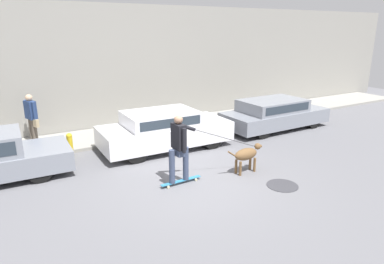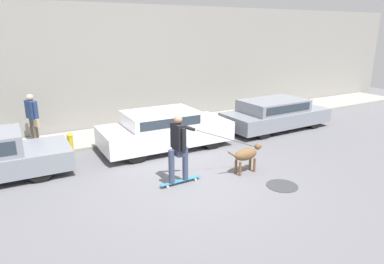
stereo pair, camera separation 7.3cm
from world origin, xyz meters
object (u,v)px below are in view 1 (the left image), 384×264
object	(u,v)px
parked_car_2	(274,114)
pedestrian_with_bag	(32,116)
dog	(247,155)
fire_hydrant	(70,144)
parked_car_1	(165,130)
skateboarder	(179,146)

from	to	relation	value
parked_car_2	pedestrian_with_bag	size ratio (longest dim) A/B	2.65
dog	fire_hydrant	xyz separation A→B (m)	(-3.88, 3.64, -0.12)
parked_car_2	dog	size ratio (longest dim) A/B	3.69
fire_hydrant	dog	bearing A→B (deg)	-43.16
parked_car_2	fire_hydrant	bearing A→B (deg)	173.10
dog	pedestrian_with_bag	distance (m)	7.11
pedestrian_with_bag	parked_car_2	bearing A→B (deg)	145.05
dog	fire_hydrant	distance (m)	5.32
parked_car_1	parked_car_2	size ratio (longest dim) A/B	0.98
pedestrian_with_bag	dog	bearing A→B (deg)	112.85
skateboarder	fire_hydrant	bearing A→B (deg)	117.81
dog	pedestrian_with_bag	xyz separation A→B (m)	(-4.70, 5.31, 0.49)
parked_car_2	skateboarder	xyz separation A→B (m)	(-5.57, -2.63, 0.43)
fire_hydrant	pedestrian_with_bag	bearing A→B (deg)	116.19
parked_car_1	fire_hydrant	world-z (taller)	parked_car_1
parked_car_2	dog	bearing A→B (deg)	-143.01
skateboarder	pedestrian_with_bag	xyz separation A→B (m)	(-2.79, 5.07, -0.02)
dog	fire_hydrant	world-z (taller)	dog
parked_car_1	parked_car_2	world-z (taller)	parked_car_1
parked_car_1	skateboarder	xyz separation A→B (m)	(-0.85, -2.63, 0.39)
dog	skateboarder	bearing A→B (deg)	169.85
parked_car_1	parked_car_2	distance (m)	4.72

